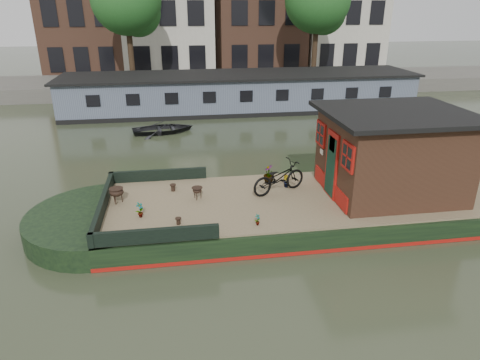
{
  "coord_description": "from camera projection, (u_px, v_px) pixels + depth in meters",
  "views": [
    {
      "loc": [
        -3.87,
        -10.79,
        5.78
      ],
      "look_at": [
        -2.12,
        0.5,
        1.09
      ],
      "focal_mm": 32.0,
      "sensor_mm": 36.0,
      "label": 1
    }
  ],
  "objects": [
    {
      "name": "houseboat_deck",
      "position": [
        315.0,
        197.0,
        12.37
      ],
      "size": [
        11.8,
        3.8,
        0.05
      ],
      "primitive_type": "cube",
      "color": "#7C664C",
      "rests_on": "houseboat_hull"
    },
    {
      "name": "potted_plant_b",
      "position": [
        286.0,
        181.0,
        12.92
      ],
      "size": [
        0.23,
        0.25,
        0.37
      ],
      "primitive_type": "imported",
      "rotation": [
        0.0,
        0.0,
        1.94
      ],
      "color": "brown",
      "rests_on": "houseboat_deck"
    },
    {
      "name": "far_houseboat",
      "position": [
        241.0,
        93.0,
        25.03
      ],
      "size": [
        20.4,
        4.4,
        2.11
      ],
      "color": "#525B6D",
      "rests_on": "ground"
    },
    {
      "name": "potted_plant_e",
      "position": [
        258.0,
        220.0,
        10.68
      ],
      "size": [
        0.19,
        0.19,
        0.3
      ],
      "primitive_type": "imported",
      "rotation": [
        0.0,
        0.0,
        0.78
      ],
      "color": "brown",
      "rests_on": "houseboat_deck"
    },
    {
      "name": "quay",
      "position": [
        227.0,
        84.0,
        31.17
      ],
      "size": [
        60.0,
        6.0,
        0.9
      ],
      "primitive_type": "cube",
      "color": "#47443F",
      "rests_on": "ground"
    },
    {
      "name": "cabin",
      "position": [
        392.0,
        152.0,
        12.2
      ],
      "size": [
        4.0,
        3.5,
        2.42
      ],
      "color": "black",
      "rests_on": "houseboat_deck"
    },
    {
      "name": "potted_plant_a",
      "position": [
        140.0,
        210.0,
        11.06
      ],
      "size": [
        0.25,
        0.27,
        0.42
      ],
      "primitive_type": "imported",
      "rotation": [
        0.0,
        0.0,
        0.93
      ],
      "color": "maroon",
      "rests_on": "houseboat_deck"
    },
    {
      "name": "ground",
      "position": [
        314.0,
        216.0,
        12.6
      ],
      "size": [
        120.0,
        120.0,
        0.0
      ],
      "primitive_type": "plane",
      "color": "#27301E",
      "rests_on": "ground"
    },
    {
      "name": "potted_plant_d",
      "position": [
        269.0,
        174.0,
        13.23
      ],
      "size": [
        0.37,
        0.37,
        0.57
      ],
      "primitive_type": "imported",
      "rotation": [
        0.0,
        0.0,
        4.53
      ],
      "color": "brown",
      "rests_on": "houseboat_deck"
    },
    {
      "name": "dinghy",
      "position": [
        163.0,
        126.0,
        20.78
      ],
      "size": [
        3.22,
        2.52,
        0.61
      ],
      "primitive_type": "imported",
      "rotation": [
        0.0,
        0.0,
        1.72
      ],
      "color": "black",
      "rests_on": "ground"
    },
    {
      "name": "bow_bulwark",
      "position": [
        135.0,
        202.0,
        11.57
      ],
      "size": [
        3.0,
        4.0,
        0.35
      ],
      "color": "black",
      "rests_on": "houseboat_deck"
    },
    {
      "name": "brazier_rear",
      "position": [
        117.0,
        195.0,
        11.87
      ],
      "size": [
        0.44,
        0.44,
        0.44
      ],
      "primitive_type": null,
      "rotation": [
        0.0,
        0.0,
        -0.09
      ],
      "color": "black",
      "rests_on": "houseboat_deck"
    },
    {
      "name": "bicycle",
      "position": [
        279.0,
        177.0,
        12.45
      ],
      "size": [
        1.87,
        1.25,
        0.93
      ],
      "primitive_type": "imported",
      "rotation": [
        0.0,
        0.0,
        1.97
      ],
      "color": "black",
      "rests_on": "houseboat_deck"
    },
    {
      "name": "brazier_front",
      "position": [
        197.0,
        193.0,
        12.12
      ],
      "size": [
        0.33,
        0.33,
        0.35
      ],
      "primitive_type": null,
      "rotation": [
        0.0,
        0.0,
        -0.01
      ],
      "color": "black",
      "rests_on": "houseboat_deck"
    },
    {
      "name": "bollard_stbd",
      "position": [
        178.0,
        221.0,
        10.75
      ],
      "size": [
        0.16,
        0.16,
        0.18
      ],
      "primitive_type": "cylinder",
      "color": "black",
      "rests_on": "houseboat_deck"
    },
    {
      "name": "houseboat_hull",
      "position": [
        270.0,
        211.0,
        12.31
      ],
      "size": [
        14.01,
        4.02,
        0.6
      ],
      "color": "black",
      "rests_on": "ground"
    },
    {
      "name": "bollard_port",
      "position": [
        173.0,
        188.0,
        12.68
      ],
      "size": [
        0.18,
        0.18,
        0.21
      ],
      "primitive_type": "cylinder",
      "color": "black",
      "rests_on": "houseboat_deck"
    },
    {
      "name": "tree_right",
      "position": [
        319.0,
        3.0,
        28.67
      ],
      "size": [
        4.4,
        4.4,
        7.4
      ],
      "color": "#332316",
      "rests_on": "quay"
    },
    {
      "name": "tree_left",
      "position": [
        129.0,
        3.0,
        26.9
      ],
      "size": [
        4.4,
        4.4,
        7.4
      ],
      "color": "#332316",
      "rests_on": "quay"
    }
  ]
}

